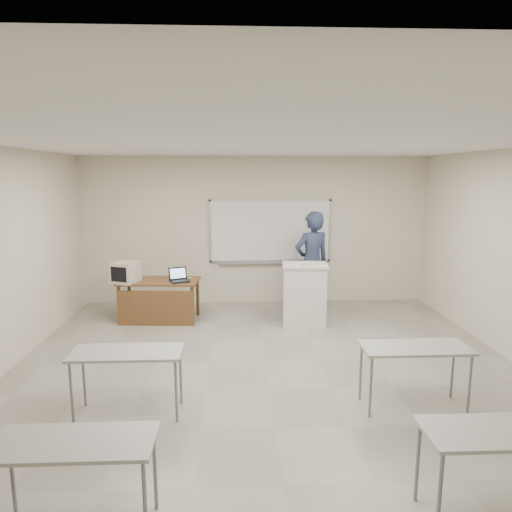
{
  "coord_description": "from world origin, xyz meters",
  "views": [
    {
      "loc": [
        -0.4,
        -5.26,
        2.62
      ],
      "look_at": [
        -0.07,
        2.2,
        1.29
      ],
      "focal_mm": 32.0,
      "sensor_mm": 36.0,
      "label": 1
    }
  ],
  "objects_px": {
    "whiteboard": "(270,232)",
    "mouse": "(190,278)",
    "presenter": "(312,263)",
    "podium": "(304,294)",
    "instructor_desk": "(158,293)",
    "crt_monitor": "(126,272)",
    "laptop": "(180,278)",
    "keyboard": "(315,264)"
  },
  "relations": [
    {
      "from": "whiteboard",
      "to": "mouse",
      "type": "relative_size",
      "value": 27.06
    },
    {
      "from": "whiteboard",
      "to": "presenter",
      "type": "relative_size",
      "value": 1.27
    },
    {
      "from": "presenter",
      "to": "podium",
      "type": "bearing_deg",
      "value": 49.75
    },
    {
      "from": "whiteboard",
      "to": "instructor_desk",
      "type": "bearing_deg",
      "value": -149.69
    },
    {
      "from": "instructor_desk",
      "to": "crt_monitor",
      "type": "relative_size",
      "value": 3.19
    },
    {
      "from": "whiteboard",
      "to": "laptop",
      "type": "xyz_separation_m",
      "value": [
        -1.7,
        -1.24,
        -0.67
      ]
    },
    {
      "from": "instructor_desk",
      "to": "presenter",
      "type": "relative_size",
      "value": 0.72
    },
    {
      "from": "podium",
      "to": "mouse",
      "type": "xyz_separation_m",
      "value": [
        -2.05,
        0.4,
        0.22
      ]
    },
    {
      "from": "instructor_desk",
      "to": "presenter",
      "type": "bearing_deg",
      "value": 12.72
    },
    {
      "from": "instructor_desk",
      "to": "crt_monitor",
      "type": "height_order",
      "value": "crt_monitor"
    },
    {
      "from": "instructor_desk",
      "to": "whiteboard",
      "type": "bearing_deg",
      "value": 34.46
    },
    {
      "from": "mouse",
      "to": "presenter",
      "type": "bearing_deg",
      "value": -5.71
    },
    {
      "from": "mouse",
      "to": "presenter",
      "type": "xyz_separation_m",
      "value": [
        2.29,
        0.27,
        0.21
      ]
    },
    {
      "from": "whiteboard",
      "to": "podium",
      "type": "height_order",
      "value": "whiteboard"
    },
    {
      "from": "podium",
      "to": "mouse",
      "type": "bearing_deg",
      "value": 174.02
    },
    {
      "from": "crt_monitor",
      "to": "presenter",
      "type": "bearing_deg",
      "value": 27.2
    },
    {
      "from": "whiteboard",
      "to": "keyboard",
      "type": "distance_m",
      "value": 1.76
    },
    {
      "from": "keyboard",
      "to": "presenter",
      "type": "xyz_separation_m",
      "value": [
        0.09,
        0.79,
        -0.13
      ]
    },
    {
      "from": "whiteboard",
      "to": "podium",
      "type": "xyz_separation_m",
      "value": [
        0.5,
        -1.47,
        -0.93
      ]
    },
    {
      "from": "laptop",
      "to": "podium",
      "type": "bearing_deg",
      "value": -27.54
    },
    {
      "from": "crt_monitor",
      "to": "keyboard",
      "type": "bearing_deg",
      "value": 13.78
    },
    {
      "from": "whiteboard",
      "to": "crt_monitor",
      "type": "bearing_deg",
      "value": -154.91
    },
    {
      "from": "mouse",
      "to": "keyboard",
      "type": "xyz_separation_m",
      "value": [
        2.2,
        -0.52,
        0.34
      ]
    },
    {
      "from": "instructor_desk",
      "to": "presenter",
      "type": "height_order",
      "value": "presenter"
    },
    {
      "from": "laptop",
      "to": "keyboard",
      "type": "distance_m",
      "value": 2.39
    },
    {
      "from": "crt_monitor",
      "to": "presenter",
      "type": "distance_m",
      "value": 3.41
    },
    {
      "from": "instructor_desk",
      "to": "presenter",
      "type": "distance_m",
      "value": 2.9
    },
    {
      "from": "mouse",
      "to": "crt_monitor",
      "type": "bearing_deg",
      "value": 176.68
    },
    {
      "from": "crt_monitor",
      "to": "mouse",
      "type": "bearing_deg",
      "value": 28.81
    },
    {
      "from": "whiteboard",
      "to": "presenter",
      "type": "height_order",
      "value": "whiteboard"
    },
    {
      "from": "crt_monitor",
      "to": "laptop",
      "type": "bearing_deg",
      "value": 19.77
    },
    {
      "from": "keyboard",
      "to": "presenter",
      "type": "relative_size",
      "value": 0.22
    },
    {
      "from": "laptop",
      "to": "crt_monitor",
      "type": "bearing_deg",
      "value": 158.33
    },
    {
      "from": "laptop",
      "to": "mouse",
      "type": "xyz_separation_m",
      "value": [
        0.15,
        0.17,
        -0.04
      ]
    },
    {
      "from": "instructor_desk",
      "to": "mouse",
      "type": "bearing_deg",
      "value": 20.51
    },
    {
      "from": "instructor_desk",
      "to": "laptop",
      "type": "bearing_deg",
      "value": 2.23
    },
    {
      "from": "laptop",
      "to": "mouse",
      "type": "relative_size",
      "value": 3.53
    },
    {
      "from": "instructor_desk",
      "to": "keyboard",
      "type": "bearing_deg",
      "value": -3.31
    },
    {
      "from": "whiteboard",
      "to": "mouse",
      "type": "distance_m",
      "value": 2.01
    },
    {
      "from": "podium",
      "to": "laptop",
      "type": "bearing_deg",
      "value": 179.22
    },
    {
      "from": "instructor_desk",
      "to": "mouse",
      "type": "xyz_separation_m",
      "value": [
        0.55,
        0.16,
        0.23
      ]
    },
    {
      "from": "crt_monitor",
      "to": "podium",
      "type": "bearing_deg",
      "value": 15.67
    }
  ]
}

